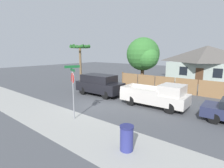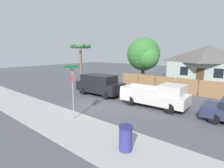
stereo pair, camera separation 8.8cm
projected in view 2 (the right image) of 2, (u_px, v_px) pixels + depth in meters
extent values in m
plane|color=#4C4F54|center=(97.00, 105.00, 13.33)|extent=(80.00, 80.00, 0.00)
cube|color=#A3A39E|center=(55.00, 119.00, 10.60)|extent=(36.00, 3.20, 0.01)
cube|color=#997047|center=(130.00, 80.00, 20.64)|extent=(2.04, 0.06, 1.50)
cube|color=#997047|center=(146.00, 82.00, 19.30)|extent=(2.04, 0.06, 1.50)
cube|color=#997047|center=(165.00, 84.00, 17.97)|extent=(2.04, 0.06, 1.50)
cube|color=#997047|center=(186.00, 86.00, 16.63)|extent=(2.04, 0.06, 1.50)
cube|color=#997047|center=(211.00, 89.00, 15.29)|extent=(2.04, 0.06, 1.50)
cube|color=brown|center=(123.00, 78.00, 21.30)|extent=(0.12, 0.12, 1.60)
cube|color=#B2C1B7|center=(206.00, 72.00, 24.07)|extent=(8.73, 6.43, 2.63)
pyramid|color=#5B5651|center=(208.00, 54.00, 23.63)|extent=(9.42, 6.94, 2.20)
cube|color=black|center=(184.00, 71.00, 22.82)|extent=(1.00, 0.04, 1.10)
cube|color=black|center=(219.00, 73.00, 20.36)|extent=(1.00, 0.04, 1.10)
cube|color=brown|center=(200.00, 76.00, 21.68)|extent=(0.90, 0.04, 2.00)
cylinder|color=brown|center=(143.00, 76.00, 21.01)|extent=(0.40, 0.40, 2.28)
sphere|color=#387A33|center=(143.00, 54.00, 20.53)|extent=(3.86, 3.86, 3.86)
sphere|color=#3C8437|center=(148.00, 58.00, 19.69)|extent=(2.51, 2.51, 2.51)
cylinder|color=brown|center=(81.00, 65.00, 21.61)|extent=(0.28, 0.28, 4.76)
cone|color=#235B23|center=(85.00, 47.00, 20.69)|extent=(0.44, 1.57, 0.67)
cone|color=#235B23|center=(87.00, 47.00, 21.50)|extent=(1.58, 1.17, 0.67)
cone|color=#235B23|center=(83.00, 47.00, 22.03)|extent=(1.58, 1.17, 0.67)
cone|color=#235B23|center=(76.00, 47.00, 21.74)|extent=(0.44, 1.57, 0.67)
cone|color=#235B23|center=(73.00, 47.00, 20.93)|extent=(1.58, 1.17, 0.67)
cone|color=#235B23|center=(78.00, 47.00, 20.40)|extent=(1.58, 1.17, 0.67)
cube|color=black|center=(100.00, 87.00, 16.32)|extent=(4.56, 2.08, 0.89)
cube|color=black|center=(99.00, 78.00, 16.25)|extent=(3.20, 1.88, 0.67)
cube|color=black|center=(112.00, 80.00, 15.34)|extent=(0.11, 1.71, 0.56)
cylinder|color=black|center=(117.00, 92.00, 16.22)|extent=(0.72, 0.22, 0.72)
cylinder|color=black|center=(105.00, 95.00, 14.89)|extent=(0.72, 0.22, 0.72)
cylinder|color=black|center=(95.00, 88.00, 17.91)|extent=(0.72, 0.22, 0.72)
cylinder|color=black|center=(83.00, 91.00, 16.57)|extent=(0.72, 0.22, 0.72)
cube|color=silver|center=(154.00, 97.00, 12.88)|extent=(4.87, 2.07, 0.75)
cube|color=silver|center=(172.00, 90.00, 11.95)|extent=(1.59, 1.82, 0.67)
cube|color=silver|center=(149.00, 87.00, 13.99)|extent=(3.01, 0.17, 0.26)
cube|color=silver|center=(138.00, 91.00, 12.58)|extent=(3.01, 0.17, 0.26)
cube|color=silver|center=(127.00, 86.00, 14.22)|extent=(0.14, 1.83, 0.26)
cylinder|color=black|center=(178.00, 103.00, 12.71)|extent=(0.72, 0.22, 0.72)
cylinder|color=black|center=(169.00, 108.00, 11.39)|extent=(0.72, 0.22, 0.72)
cylinder|color=black|center=(141.00, 96.00, 14.51)|extent=(0.72, 0.22, 0.72)
cylinder|color=black|center=(130.00, 101.00, 13.19)|extent=(0.72, 0.22, 0.72)
cylinder|color=black|center=(218.00, 111.00, 10.97)|extent=(0.62, 0.22, 0.62)
cylinder|color=black|center=(214.00, 119.00, 9.76)|extent=(0.62, 0.22, 0.62)
cylinder|color=gray|center=(73.00, 96.00, 10.35)|extent=(0.07, 0.07, 2.88)
cylinder|color=red|center=(72.00, 78.00, 10.15)|extent=(0.60, 0.28, 0.64)
cylinder|color=white|center=(72.00, 78.00, 10.15)|extent=(0.63, 0.28, 0.68)
cube|color=#19602D|center=(72.00, 70.00, 10.07)|extent=(0.92, 0.42, 0.15)
cube|color=#19602D|center=(72.00, 67.00, 10.03)|extent=(0.38, 0.82, 0.15)
cylinder|color=navy|center=(126.00, 139.00, 7.12)|extent=(0.54, 0.54, 0.99)
cylinder|color=navy|center=(126.00, 127.00, 7.02)|extent=(0.58, 0.58, 0.08)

